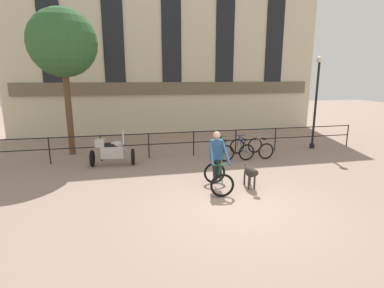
{
  "coord_description": "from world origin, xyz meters",
  "views": [
    {
      "loc": [
        -2.8,
        -6.73,
        3.29
      ],
      "look_at": [
        -0.61,
        2.86,
        1.05
      ],
      "focal_mm": 28.0,
      "sensor_mm": 36.0,
      "label": 1
    }
  ],
  "objects_px": {
    "parked_motorcycle": "(112,151)",
    "dog": "(251,172)",
    "parked_bicycle_near_lamp": "(222,150)",
    "street_lamp": "(316,98)",
    "parked_bicycle_mid_left": "(242,149)",
    "cyclist_with_bike": "(217,164)",
    "parked_bicycle_mid_right": "(260,147)"
  },
  "relations": [
    {
      "from": "parked_motorcycle",
      "to": "dog",
      "type": "bearing_deg",
      "value": -124.62
    },
    {
      "from": "parked_bicycle_near_lamp",
      "to": "street_lamp",
      "type": "relative_size",
      "value": 0.27
    },
    {
      "from": "dog",
      "to": "street_lamp",
      "type": "xyz_separation_m",
      "value": [
        4.93,
        4.14,
        1.85
      ]
    },
    {
      "from": "dog",
      "to": "parked_bicycle_mid_left",
      "type": "distance_m",
      "value": 3.52
    },
    {
      "from": "cyclist_with_bike",
      "to": "parked_bicycle_mid_left",
      "type": "relative_size",
      "value": 1.52
    },
    {
      "from": "parked_bicycle_near_lamp",
      "to": "cyclist_with_bike",
      "type": "bearing_deg",
      "value": 70.37
    },
    {
      "from": "parked_bicycle_near_lamp",
      "to": "street_lamp",
      "type": "height_order",
      "value": "street_lamp"
    },
    {
      "from": "parked_bicycle_near_lamp",
      "to": "street_lamp",
      "type": "distance_m",
      "value": 5.14
    },
    {
      "from": "parked_bicycle_mid_right",
      "to": "dog",
      "type": "bearing_deg",
      "value": 59.9
    },
    {
      "from": "dog",
      "to": "parked_bicycle_mid_right",
      "type": "relative_size",
      "value": 0.93
    },
    {
      "from": "parked_bicycle_near_lamp",
      "to": "parked_bicycle_mid_left",
      "type": "bearing_deg",
      "value": -178.42
    },
    {
      "from": "cyclist_with_bike",
      "to": "dog",
      "type": "relative_size",
      "value": 1.64
    },
    {
      "from": "parked_bicycle_near_lamp",
      "to": "parked_bicycle_mid_right",
      "type": "height_order",
      "value": "same"
    },
    {
      "from": "parked_motorcycle",
      "to": "parked_bicycle_near_lamp",
      "type": "distance_m",
      "value": 4.36
    },
    {
      "from": "street_lamp",
      "to": "parked_bicycle_mid_right",
      "type": "bearing_deg",
      "value": -165.23
    },
    {
      "from": "dog",
      "to": "parked_bicycle_mid_right",
      "type": "height_order",
      "value": "parked_bicycle_mid_right"
    },
    {
      "from": "parked_motorcycle",
      "to": "parked_bicycle_mid_right",
      "type": "distance_m",
      "value": 6.03
    },
    {
      "from": "dog",
      "to": "parked_motorcycle",
      "type": "distance_m",
      "value": 5.26
    },
    {
      "from": "parked_bicycle_near_lamp",
      "to": "parked_bicycle_mid_right",
      "type": "distance_m",
      "value": 1.67
    },
    {
      "from": "parked_bicycle_near_lamp",
      "to": "parked_bicycle_mid_left",
      "type": "xyz_separation_m",
      "value": [
        0.84,
        -0.0,
        -0.0
      ]
    },
    {
      "from": "parked_motorcycle",
      "to": "parked_bicycle_mid_right",
      "type": "relative_size",
      "value": 1.48
    },
    {
      "from": "parked_motorcycle",
      "to": "parked_bicycle_near_lamp",
      "type": "bearing_deg",
      "value": -85.13
    },
    {
      "from": "cyclist_with_bike",
      "to": "parked_bicycle_mid_left",
      "type": "bearing_deg",
      "value": 62.87
    },
    {
      "from": "cyclist_with_bike",
      "to": "parked_motorcycle",
      "type": "relative_size",
      "value": 1.03
    },
    {
      "from": "parked_bicycle_mid_right",
      "to": "parked_motorcycle",
      "type": "bearing_deg",
      "value": 0.38
    },
    {
      "from": "parked_bicycle_near_lamp",
      "to": "street_lamp",
      "type": "bearing_deg",
      "value": -168.8
    },
    {
      "from": "cyclist_with_bike",
      "to": "street_lamp",
      "type": "height_order",
      "value": "street_lamp"
    },
    {
      "from": "dog",
      "to": "parked_motorcycle",
      "type": "xyz_separation_m",
      "value": [
        -4.11,
        3.28,
        0.08
      ]
    },
    {
      "from": "parked_bicycle_mid_left",
      "to": "parked_bicycle_near_lamp",
      "type": "bearing_deg",
      "value": 0.49
    },
    {
      "from": "parked_bicycle_mid_left",
      "to": "parked_bicycle_mid_right",
      "type": "xyz_separation_m",
      "value": [
        0.84,
        -0.0,
        0.0
      ]
    },
    {
      "from": "parked_bicycle_mid_left",
      "to": "parked_bicycle_mid_right",
      "type": "height_order",
      "value": "same"
    },
    {
      "from": "parked_motorcycle",
      "to": "parked_bicycle_mid_left",
      "type": "xyz_separation_m",
      "value": [
        5.19,
        0.07,
        -0.2
      ]
    }
  ]
}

